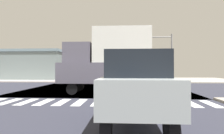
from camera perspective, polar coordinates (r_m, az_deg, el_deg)
name	(u,v)px	position (r m, az deg, el deg)	size (l,w,h in m)	color
ground	(106,88)	(17.16, -1.97, -6.82)	(90.00, 90.00, 0.05)	#2C2E3A
sidewalk_corner_ne	(195,80)	(31.19, 24.93, -3.77)	(12.00, 12.00, 0.14)	#A09B91
sidewalk_corner_nw	(35,79)	(32.51, -23.30, -3.64)	(12.00, 12.00, 0.14)	#A09896
crosswalk_near	(89,102)	(10.03, -7.47, -11.16)	(13.50, 2.00, 0.01)	white
crosswalk_far	(109,82)	(24.42, -0.92, -4.88)	(13.50, 2.00, 0.01)	white
traffic_signal_mast	(150,47)	(24.62, 12.10, 6.41)	(7.36, 0.55, 6.50)	gray
street_lamp	(150,57)	(39.13, 11.98, 3.28)	(1.78, 0.32, 7.36)	gray
bank_building	(26,65)	(36.14, -25.81, 0.50)	(17.26, 10.38, 4.94)	gray
sedan_crossing_1	(109,72)	(46.28, -1.00, -1.45)	(1.80, 4.30, 1.88)	black
suv_queued_2	(88,71)	(34.29, -7.65, -1.30)	(1.96, 4.60, 2.34)	black
box_truck_leading_1	(110,59)	(13.53, -0.50, 2.47)	(7.20, 2.40, 4.85)	black
suv_trailing_3	(134,83)	(5.98, 7.12, -4.95)	(1.96, 4.60, 2.34)	black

